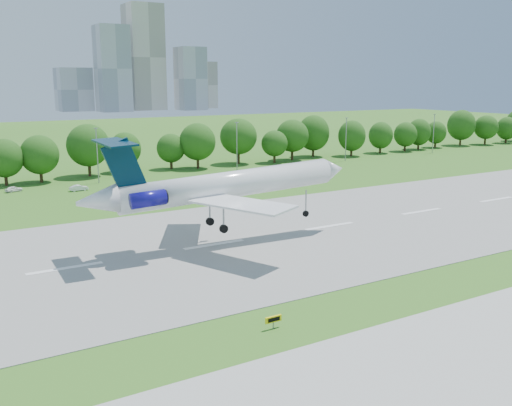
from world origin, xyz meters
name	(u,v)px	position (x,y,z in m)	size (l,w,h in m)	color
ground	(460,272)	(0.00, 0.00, 0.00)	(600.00, 600.00, 0.00)	#32681B
runway	(329,226)	(0.00, 25.00, 0.04)	(400.00, 45.00, 0.08)	gray
tree_line	(166,146)	(0.00, 92.00, 6.19)	(288.40, 8.40, 10.40)	#382314
light_poles	(172,150)	(-2.50, 82.00, 6.34)	(175.90, 0.25, 12.19)	gray
skyline	(141,70)	(100.16, 390.61, 30.46)	(127.00, 52.00, 80.00)	#B2B2B7
airliner	(217,185)	(-19.40, 25.08, 8.28)	(39.83, 29.00, 13.18)	white
taxi_sign_left	(273,319)	(-27.47, -2.02, 0.88)	(1.70, 0.24, 1.19)	gray
service_vehicle_a	(79,188)	(-26.10, 74.93, 0.61)	(1.29, 3.70, 1.22)	white
service_vehicle_b	(14,189)	(-37.83, 80.57, 0.58)	(1.37, 3.40, 1.16)	white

